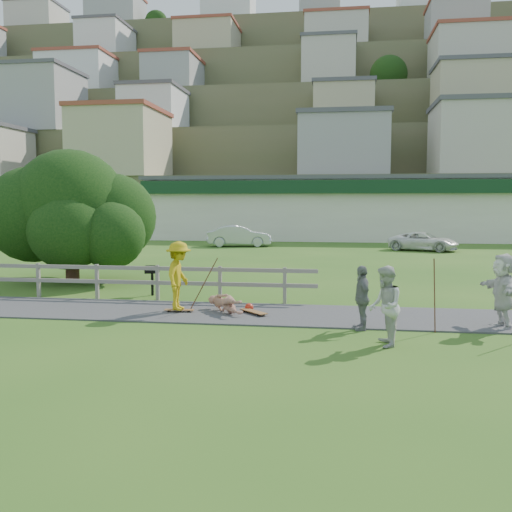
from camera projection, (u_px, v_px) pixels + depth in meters
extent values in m
plane|color=#2D5D1A|center=(193.00, 324.00, 14.33)|extent=(260.00, 260.00, 0.00)
cube|color=#353538|center=(207.00, 312.00, 15.80)|extent=(34.00, 3.00, 0.04)
cube|color=slate|center=(38.00, 280.00, 18.41)|extent=(0.10, 0.10, 1.10)
cube|color=slate|center=(97.00, 281.00, 18.12)|extent=(0.10, 0.10, 1.10)
cube|color=slate|center=(158.00, 283.00, 17.82)|extent=(0.10, 0.10, 1.10)
cube|color=slate|center=(220.00, 284.00, 17.52)|extent=(0.10, 0.10, 1.10)
cube|color=slate|center=(285.00, 285.00, 17.23)|extent=(0.10, 0.10, 1.10)
cube|color=slate|center=(82.00, 267.00, 18.15)|extent=(15.00, 0.08, 0.12)
cube|color=slate|center=(82.00, 281.00, 18.19)|extent=(15.00, 0.08, 0.12)
cube|color=beige|center=(346.00, 210.00, 47.96)|extent=(32.00, 10.00, 4.80)
cube|color=#14371D|center=(346.00, 187.00, 42.67)|extent=(32.00, 0.60, 1.00)
cube|color=#4F4E54|center=(346.00, 179.00, 47.72)|extent=(32.50, 10.50, 0.30)
cube|color=#555D37|center=(311.00, 202.00, 68.19)|extent=(220.00, 14.00, 6.00)
cube|color=beige|center=(311.00, 147.00, 67.57)|extent=(10.00, 9.00, 7.00)
cube|color=#4F4E54|center=(312.00, 115.00, 67.21)|extent=(10.40, 9.40, 0.50)
cube|color=#555D37|center=(316.00, 177.00, 80.65)|extent=(220.00, 14.00, 13.00)
cube|color=beige|center=(317.00, 105.00, 79.70)|extent=(10.00, 9.00, 7.00)
cube|color=#4F4E54|center=(317.00, 78.00, 79.35)|extent=(10.40, 9.40, 0.50)
cube|color=#555D37|center=(320.00, 156.00, 93.07)|extent=(220.00, 14.00, 21.00)
cube|color=beige|center=(321.00, 68.00, 91.74)|extent=(10.00, 9.00, 7.00)
cube|color=#4F4E54|center=(321.00, 44.00, 91.38)|extent=(10.40, 9.40, 0.50)
cube|color=#555D37|center=(323.00, 137.00, 105.44)|extent=(220.00, 14.00, 30.00)
cube|color=beige|center=(324.00, 34.00, 103.68)|extent=(10.00, 9.00, 7.00)
cube|color=#4F4E54|center=(324.00, 13.00, 103.33)|extent=(10.40, 9.40, 0.50)
cube|color=#555D37|center=(325.00, 120.00, 118.75)|extent=(220.00, 14.00, 40.00)
cube|color=beige|center=(327.00, 3.00, 116.52)|extent=(10.00, 9.00, 7.00)
imported|color=#BB9F11|center=(179.00, 279.00, 15.68)|extent=(0.72, 1.23, 1.89)
imported|color=#AB745E|center=(226.00, 304.00, 15.67)|extent=(1.43, 1.28, 0.56)
imported|color=#BABAB6|center=(385.00, 306.00, 12.09)|extent=(0.68, 0.86, 1.73)
imported|color=gray|center=(362.00, 298.00, 13.67)|extent=(0.57, 0.97, 1.56)
imported|color=silver|center=(503.00, 291.00, 13.75)|extent=(0.74, 1.76, 1.84)
imported|color=silver|center=(239.00, 236.00, 39.28)|extent=(4.63, 2.36, 1.45)
imported|color=white|center=(423.00, 241.00, 35.79)|extent=(4.66, 3.38, 1.18)
sphere|color=red|center=(249.00, 308.00, 15.94)|extent=(0.24, 0.24, 0.24)
cylinder|color=#573022|center=(204.00, 281.00, 16.00)|extent=(0.03, 0.03, 1.72)
cylinder|color=#573022|center=(435.00, 296.00, 13.35)|extent=(0.03, 0.03, 1.76)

